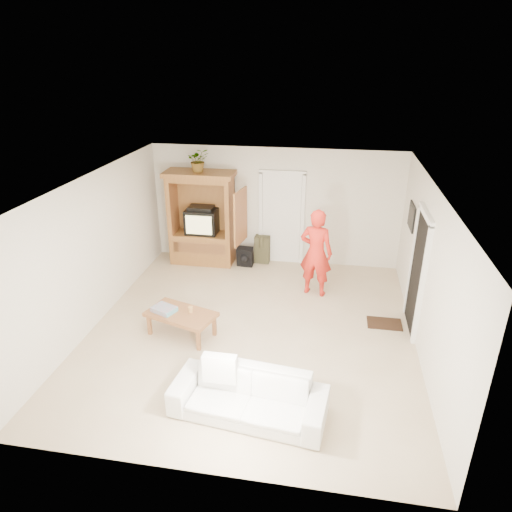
{
  "coord_description": "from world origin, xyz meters",
  "views": [
    {
      "loc": [
        1.21,
        -6.6,
        4.4
      ],
      "look_at": [
        -0.02,
        0.6,
        1.15
      ],
      "focal_mm": 32.0,
      "sensor_mm": 36.0,
      "label": 1
    }
  ],
  "objects_px": {
    "sofa": "(249,396)",
    "coffee_table": "(181,316)",
    "armoire": "(203,224)",
    "man": "(316,253)"
  },
  "relations": [
    {
      "from": "armoire",
      "to": "man",
      "type": "xyz_separation_m",
      "value": [
        2.57,
        -1.12,
        -0.03
      ]
    },
    {
      "from": "armoire",
      "to": "sofa",
      "type": "xyz_separation_m",
      "value": [
        1.9,
        -4.64,
        -0.61
      ]
    },
    {
      "from": "coffee_table",
      "to": "sofa",
      "type": "bearing_deg",
      "value": -30.98
    },
    {
      "from": "armoire",
      "to": "coffee_table",
      "type": "distance_m",
      "value": 3.06
    },
    {
      "from": "man",
      "to": "coffee_table",
      "type": "xyz_separation_m",
      "value": [
        -2.14,
        -1.87,
        -0.51
      ]
    },
    {
      "from": "man",
      "to": "coffee_table",
      "type": "distance_m",
      "value": 2.88
    },
    {
      "from": "sofa",
      "to": "man",
      "type": "bearing_deg",
      "value": 85.93
    },
    {
      "from": "armoire",
      "to": "coffee_table",
      "type": "xyz_separation_m",
      "value": [
        0.43,
        -2.98,
        -0.54
      ]
    },
    {
      "from": "sofa",
      "to": "armoire",
      "type": "bearing_deg",
      "value": 119.01
    },
    {
      "from": "sofa",
      "to": "coffee_table",
      "type": "relative_size",
      "value": 1.59
    }
  ]
}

